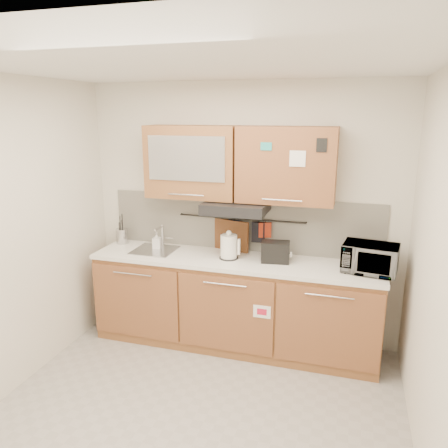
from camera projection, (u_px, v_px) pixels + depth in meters
The scene contains 21 objects.
floor at pixel (193, 420), 3.37m from camera, with size 3.20×3.20×0.00m, color #9E9993.
ceiling at pixel (186, 63), 2.72m from camera, with size 3.20×3.20×0.00m, color white.
wall_back at pixel (242, 214), 4.44m from camera, with size 3.20×3.20×0.00m, color silver.
wall_left at pixel (2, 242), 3.48m from camera, with size 3.00×3.00×0.00m, color silver.
wall_right at pixel (440, 285), 2.61m from camera, with size 3.00×3.00×0.00m, color silver.
base_cabinet at pixel (234, 307), 4.38m from camera, with size 2.80×0.64×0.88m.
countertop at pixel (234, 261), 4.25m from camera, with size 2.82×0.62×0.04m, color white.
backsplash at pixel (242, 224), 4.45m from camera, with size 2.80×0.02×0.56m, color silver.
upper_cabinets at pixel (238, 163), 4.14m from camera, with size 1.82×0.37×0.70m.
range_hood at pixel (236, 207), 4.18m from camera, with size 0.60×0.46×0.10m, color black.
sink at pixel (155, 250), 4.49m from camera, with size 0.42×0.40×0.26m.
utensil_rail at pixel (241, 219), 4.40m from camera, with size 0.02×0.02×1.30m, color black.
utensil_crock at pixel (122, 236), 4.73m from camera, with size 0.14×0.14×0.32m.
kettle at pixel (229, 247), 4.22m from camera, with size 0.20×0.18×0.28m.
toaster at pixel (275, 252), 4.13m from camera, with size 0.28×0.19×0.20m.
microwave at pixel (370, 258), 3.86m from camera, with size 0.47×0.32×0.26m, color #999999.
soap_bottle at pixel (157, 241), 4.53m from camera, with size 0.08×0.08×0.18m, color #999999.
cutting_board at pixel (231, 243), 4.48m from camera, with size 0.38×0.03×0.47m, color brown.
oven_mitt at pixel (234, 231), 4.44m from camera, with size 0.13×0.03×0.21m, color #1F4A8F.
dark_pouch at pixel (258, 232), 4.37m from camera, with size 0.13×0.04×0.21m, color black.
pot_holder at pixel (265, 230), 4.34m from camera, with size 0.12×0.02×0.15m, color #AC2E16.
Camera 1 is at (1.05, -2.70, 2.31)m, focal length 35.00 mm.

